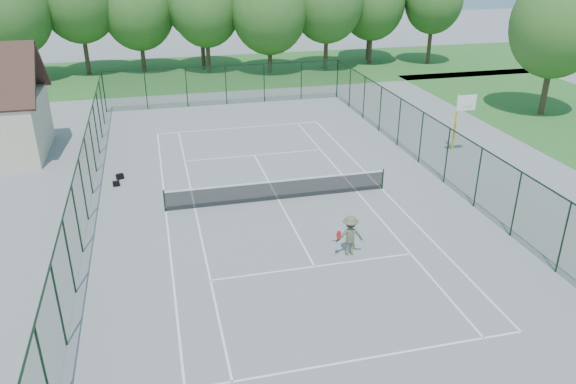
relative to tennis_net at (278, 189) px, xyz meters
name	(u,v)px	position (x,y,z in m)	size (l,w,h in m)	color
ground	(278,200)	(0.00, 0.00, -0.58)	(140.00, 140.00, 0.00)	gray
grass_far	(209,72)	(0.00, 30.00, -0.57)	(80.00, 16.00, 0.01)	#336F2B
court_lines	(278,200)	(0.00, 0.00, -0.57)	(11.05, 23.85, 0.01)	white
tennis_net	(278,189)	(0.00, 0.00, 0.00)	(11.08, 0.08, 1.10)	black
fence_enclosure	(278,171)	(0.00, 0.00, 0.98)	(18.05, 36.05, 3.02)	#183A20
tree_line_far	(205,7)	(0.00, 30.00, 5.42)	(39.40, 6.40, 9.70)	#473824
basketball_goal	(461,112)	(11.93, 3.93, 1.99)	(1.20, 1.43, 3.65)	yellow
tree_side	(558,24)	(22.11, 9.85, 5.82)	(6.41, 6.41, 10.15)	#473824
sports_bag_a	(116,184)	(-7.86, 3.65, -0.44)	(0.34, 0.21, 0.28)	black
sports_bag_b	(120,176)	(-7.69, 4.59, -0.43)	(0.37, 0.23, 0.29)	black
tennis_player	(350,235)	(1.65, -5.78, 0.28)	(1.82, 0.91, 1.71)	#575D42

